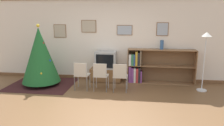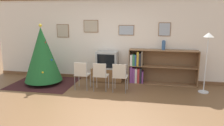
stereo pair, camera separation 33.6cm
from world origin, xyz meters
name	(u,v)px [view 1 (the left image)]	position (x,y,z in m)	size (l,w,h in m)	color
ground_plane	(95,107)	(0.00, 0.00, 0.00)	(24.00, 24.00, 0.00)	brown
wall_back	(110,39)	(0.00, 2.36, 1.35)	(8.21, 0.11, 2.70)	silver
area_rug	(42,84)	(-2.00, 1.46, 0.00)	(1.94, 1.64, 0.01)	#381919
christmas_tree	(40,55)	(-2.00, 1.46, 0.93)	(1.15, 1.15, 1.86)	maroon
tv_console	(106,75)	(-0.08, 2.06, 0.22)	(0.99, 0.47, 0.44)	brown
television	(106,60)	(-0.08, 2.06, 0.72)	(0.67, 0.45, 0.55)	#9E9E99
folding_chair_left	(81,74)	(-0.64, 1.13, 0.47)	(0.40, 0.40, 0.82)	#BCB29E
folding_chair_center	(101,75)	(-0.08, 1.13, 0.47)	(0.40, 0.40, 0.82)	#BCB29E
folding_chair_right	(120,76)	(0.47, 1.13, 0.47)	(0.40, 0.40, 0.82)	#BCB29E
bookshelf	(148,67)	(1.27, 2.13, 0.51)	(2.08, 0.36, 1.08)	olive
vase	(162,45)	(1.66, 2.16, 1.23)	(0.11, 0.11, 0.29)	#335684
standing_lamp	(206,46)	(2.79, 1.55, 1.28)	(0.28, 0.28, 1.67)	silver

